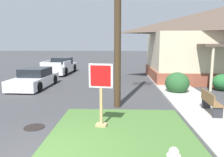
# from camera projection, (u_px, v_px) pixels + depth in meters

# --- Properties ---
(grass_corner_patch) EXTENTS (4.48, 5.71, 0.08)m
(grass_corner_patch) POSITION_uv_depth(u_px,v_px,m) (122.00, 140.00, 6.40)
(grass_corner_patch) COLOR #477033
(grass_corner_patch) RESTS_ON ground
(sidewalk_strip) EXTENTS (2.20, 17.92, 0.12)m
(sidewalk_strip) POSITION_uv_depth(u_px,v_px,m) (191.00, 101.00, 10.69)
(sidewalk_strip) COLOR #B2AFA8
(sidewalk_strip) RESTS_ON ground
(stop_sign) EXTENTS (0.79, 0.33, 2.13)m
(stop_sign) POSITION_uv_depth(u_px,v_px,m) (101.00, 96.00, 7.18)
(stop_sign) COLOR tan
(stop_sign) RESTS_ON grass_corner_patch
(manhole_cover) EXTENTS (0.70, 0.70, 0.02)m
(manhole_cover) POSITION_uv_depth(u_px,v_px,m) (34.00, 127.00, 7.44)
(manhole_cover) COLOR black
(manhole_cover) RESTS_ON ground
(parked_sedan_white) EXTENTS (2.07, 4.50, 1.25)m
(parked_sedan_white) POSITION_uv_depth(u_px,v_px,m) (35.00, 79.00, 14.26)
(parked_sedan_white) COLOR silver
(parked_sedan_white) RESTS_ON ground
(pickup_truck_white) EXTENTS (2.35, 5.19, 1.48)m
(pickup_truck_white) POSITION_uv_depth(u_px,v_px,m) (60.00, 67.00, 20.84)
(pickup_truck_white) COLOR silver
(pickup_truck_white) RESTS_ON ground
(street_bench) EXTENTS (0.47, 1.42, 0.85)m
(street_bench) POSITION_uv_depth(u_px,v_px,m) (210.00, 101.00, 8.58)
(street_bench) COLOR brown
(street_bench) RESTS_ON sidewalk_strip
(corner_house) EXTENTS (11.48, 7.92, 5.64)m
(corner_house) POSITION_uv_depth(u_px,v_px,m) (222.00, 43.00, 16.86)
(corner_house) COLOR brown
(corner_house) RESTS_ON ground
(shrub_near_porch) EXTENTS (1.14, 1.14, 1.02)m
(shrub_near_porch) POSITION_uv_depth(u_px,v_px,m) (222.00, 82.00, 13.21)
(shrub_near_porch) COLOR #256630
(shrub_near_porch) RESTS_ON ground
(shrub_by_curb) EXTENTS (1.36, 1.36, 1.23)m
(shrub_by_curb) POSITION_uv_depth(u_px,v_px,m) (177.00, 83.00, 12.40)
(shrub_by_curb) COLOR #28572B
(shrub_by_curb) RESTS_ON ground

